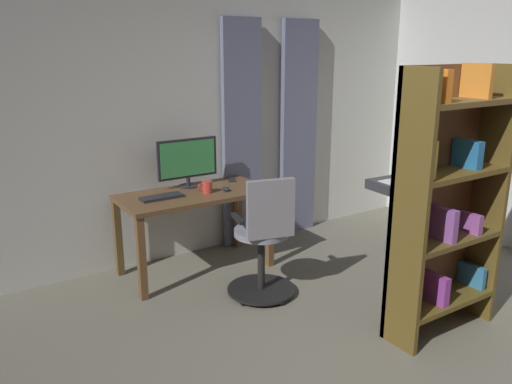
{
  "coord_description": "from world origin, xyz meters",
  "views": [
    {
      "loc": [
        2.16,
        1.67,
        1.97
      ],
      "look_at": [
        -0.03,
        -1.7,
        0.84
      ],
      "focal_mm": 36.45,
      "sensor_mm": 36.0,
      "label": 1
    }
  ],
  "objects": [
    {
      "name": "back_room_partition",
      "position": [
        0.0,
        -2.77,
        1.26
      ],
      "size": [
        5.46,
        0.1,
        2.52
      ],
      "primitive_type": "cube",
      "color": "silver",
      "rests_on": "ground"
    },
    {
      "name": "curtain_left_panel",
      "position": [
        -1.19,
        -2.66,
        1.12
      ],
      "size": [
        0.43,
        0.06,
        2.24
      ],
      "primitive_type": "cube",
      "color": "slate",
      "rests_on": "ground"
    },
    {
      "name": "curtain_right_panel",
      "position": [
        -0.49,
        -2.66,
        1.12
      ],
      "size": [
        0.42,
        0.06,
        2.24
      ],
      "primitive_type": "cube",
      "color": "slate",
      "rests_on": "ground"
    },
    {
      "name": "desk",
      "position": [
        0.23,
        -2.3,
        0.63
      ],
      "size": [
        1.31,
        0.64,
        0.74
      ],
      "color": "brown",
      "rests_on": "ground"
    },
    {
      "name": "office_chair",
      "position": [
        0.01,
        -1.52,
        0.48
      ],
      "size": [
        0.56,
        0.56,
        1.02
      ],
      "rotation": [
        0.0,
        0.0,
        2.89
      ],
      "color": "black",
      "rests_on": "ground"
    },
    {
      "name": "computer_monitor",
      "position": [
        0.19,
        -2.5,
        0.98
      ],
      "size": [
        0.58,
        0.18,
        0.44
      ],
      "color": "#232328",
      "rests_on": "desk"
    },
    {
      "name": "computer_keyboard",
      "position": [
        0.55,
        -2.27,
        0.75
      ],
      "size": [
        0.36,
        0.13,
        0.02
      ],
      "primitive_type": "cube",
      "color": "#232328",
      "rests_on": "desk"
    },
    {
      "name": "computer_mouse",
      "position": [
        -0.03,
        -2.19,
        0.75
      ],
      "size": [
        0.06,
        0.1,
        0.04
      ],
      "primitive_type": "ellipsoid",
      "color": "#232328",
      "rests_on": "desk"
    },
    {
      "name": "cell_phone_by_monitor",
      "position": [
        -0.26,
        -2.48,
        0.74
      ],
      "size": [
        0.12,
        0.16,
        0.01
      ],
      "primitive_type": "cube",
      "rotation": [
        0.0,
        0.0,
        -0.4
      ],
      "color": "#232328",
      "rests_on": "desk"
    },
    {
      "name": "mug_tea",
      "position": [
        0.14,
        -2.23,
        0.79
      ],
      "size": [
        0.14,
        0.09,
        0.1
      ],
      "color": "#CC3D33",
      "rests_on": "desk"
    },
    {
      "name": "bookshelf",
      "position": [
        -0.76,
        -0.48,
        0.95
      ],
      "size": [
        0.86,
        0.3,
        1.87
      ],
      "color": "brown",
      "rests_on": "ground"
    },
    {
      "name": "piano_keyboard",
      "position": [
        -1.78,
        -1.54,
        0.71
      ],
      "size": [
        1.05,
        0.37,
        0.78
      ],
      "rotation": [
        0.0,
        0.0,
        -0.05
      ],
      "color": "black",
      "rests_on": "ground"
    }
  ]
}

